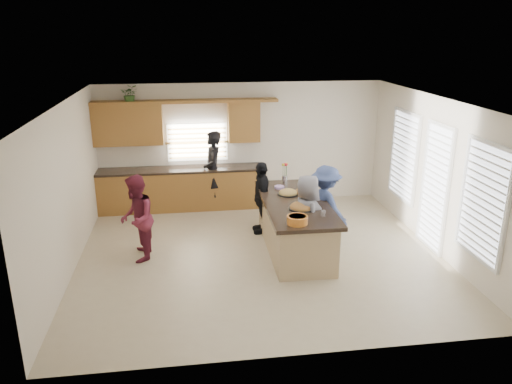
{
  "coord_description": "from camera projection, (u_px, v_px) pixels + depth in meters",
  "views": [
    {
      "loc": [
        -1.24,
        -8.24,
        3.97
      ],
      "look_at": [
        -0.05,
        0.18,
        1.15
      ],
      "focal_mm": 35.0,
      "sensor_mm": 36.0,
      "label": 1
    }
  ],
  "objects": [
    {
      "name": "platter_front",
      "position": [
        302.0,
        207.0,
        8.7
      ],
      "size": [
        0.46,
        0.46,
        0.18
      ],
      "color": "black",
      "rests_on": "island"
    },
    {
      "name": "plate_stack",
      "position": [
        279.0,
        187.0,
        9.82
      ],
      "size": [
        0.19,
        0.19,
        0.04
      ],
      "primitive_type": "cylinder",
      "color": "#C295D8",
      "rests_on": "island"
    },
    {
      "name": "island",
      "position": [
        295.0,
        226.0,
        9.25
      ],
      "size": [
        1.19,
        2.72,
        0.95
      ],
      "rotation": [
        0.0,
        0.0,
        -0.01
      ],
      "color": "tan",
      "rests_on": "ground"
    },
    {
      "name": "woman_left_back",
      "position": [
        213.0,
        171.0,
        11.23
      ],
      "size": [
        0.45,
        0.67,
        1.79
      ],
      "primitive_type": "imported",
      "rotation": [
        0.0,
        0.0,
        -1.54
      ],
      "color": "black",
      "rests_on": "ground"
    },
    {
      "name": "floor",
      "position": [
        260.0,
        254.0,
        9.16
      ],
      "size": [
        6.5,
        6.5,
        0.0
      ],
      "primitive_type": "plane",
      "color": "#C7B694",
      "rests_on": "ground"
    },
    {
      "name": "right_wall_glazing",
      "position": [
        437.0,
        179.0,
        9.04
      ],
      "size": [
        0.06,
        4.0,
        2.25
      ],
      "color": "white",
      "rests_on": "ground"
    },
    {
      "name": "woman_right_front",
      "position": [
        307.0,
        217.0,
        8.84
      ],
      "size": [
        0.58,
        0.81,
        1.53
      ],
      "primitive_type": "imported",
      "rotation": [
        0.0,
        0.0,
        1.7
      ],
      "color": "slate",
      "rests_on": "ground"
    },
    {
      "name": "woman_left_front",
      "position": [
        262.0,
        197.0,
        9.96
      ],
      "size": [
        0.38,
        0.87,
        1.47
      ],
      "primitive_type": "imported",
      "rotation": [
        0.0,
        0.0,
        -1.59
      ],
      "color": "black",
      "rests_on": "ground"
    },
    {
      "name": "salad_bowl",
      "position": [
        297.0,
        219.0,
        8.03
      ],
      "size": [
        0.34,
        0.34,
        0.13
      ],
      "color": "orange",
      "rests_on": "island"
    },
    {
      "name": "room_shell",
      "position": [
        260.0,
        154.0,
        8.56
      ],
      "size": [
        6.52,
        6.02,
        2.81
      ],
      "color": "silver",
      "rests_on": "ground"
    },
    {
      "name": "clear_cup",
      "position": [
        323.0,
        213.0,
        8.36
      ],
      "size": [
        0.08,
        0.08,
        0.1
      ],
      "primitive_type": "cylinder",
      "color": "white",
      "rests_on": "island"
    },
    {
      "name": "back_cabinetry",
      "position": [
        178.0,
        170.0,
        11.24
      ],
      "size": [
        4.08,
        0.66,
        2.46
      ],
      "color": "olive",
      "rests_on": "ground"
    },
    {
      "name": "platter_mid",
      "position": [
        304.0,
        192.0,
        9.5
      ],
      "size": [
        0.38,
        0.38,
        0.16
      ],
      "color": "black",
      "rests_on": "island"
    },
    {
      "name": "potted_plant",
      "position": [
        130.0,
        94.0,
        10.67
      ],
      "size": [
        0.38,
        0.33,
        0.41
      ],
      "primitive_type": "imported",
      "rotation": [
        0.0,
        0.0,
        0.03
      ],
      "color": "#3B6629",
      "rests_on": "back_cabinetry"
    },
    {
      "name": "platter_back",
      "position": [
        288.0,
        193.0,
        9.44
      ],
      "size": [
        0.4,
        0.4,
        0.16
      ],
      "color": "black",
      "rests_on": "island"
    },
    {
      "name": "woman_left_mid",
      "position": [
        137.0,
        218.0,
        8.75
      ],
      "size": [
        0.59,
        0.76,
        1.55
      ],
      "primitive_type": "imported",
      "rotation": [
        0.0,
        0.0,
        -1.57
      ],
      "color": "maroon",
      "rests_on": "ground"
    },
    {
      "name": "flower_vase",
      "position": [
        285.0,
        172.0,
        10.07
      ],
      "size": [
        0.14,
        0.14,
        0.43
      ],
      "color": "silver",
      "rests_on": "island"
    },
    {
      "name": "woman_right_back",
      "position": [
        325.0,
        206.0,
        9.35
      ],
      "size": [
        1.01,
        1.16,
        1.56
      ],
      "primitive_type": "imported",
      "rotation": [
        0.0,
        0.0,
        2.11
      ],
      "color": "#374778",
      "rests_on": "ground"
    }
  ]
}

